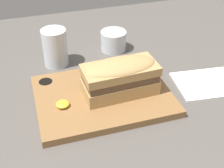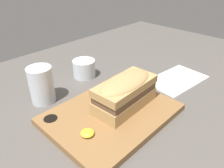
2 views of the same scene
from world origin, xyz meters
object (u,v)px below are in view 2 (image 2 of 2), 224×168
object	(u,v)px
wine_glass	(84,69)
serving_board	(111,114)
napkin	(177,80)
sandwich	(125,91)
water_glass	(42,87)

from	to	relation	value
wine_glass	serving_board	bearing A→B (deg)	-113.61
serving_board	napkin	xyz separation A→B (cm)	(31.08, -2.62, -0.73)
sandwich	wine_glass	bearing A→B (deg)	76.28
serving_board	napkin	world-z (taller)	serving_board
serving_board	water_glass	size ratio (longest dim) A/B	3.04
water_glass	wine_glass	distance (cm)	19.16
wine_glass	napkin	bearing A→B (deg)	-51.61
sandwich	wine_glass	distance (cm)	25.63
serving_board	napkin	size ratio (longest dim) A/B	1.49
serving_board	water_glass	distance (cm)	22.23
napkin	sandwich	bearing A→B (deg)	176.61
wine_glass	napkin	size ratio (longest dim) A/B	0.36
sandwich	napkin	bearing A→B (deg)	-3.39
sandwich	water_glass	world-z (taller)	same
water_glass	sandwich	bearing A→B (deg)	-59.00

